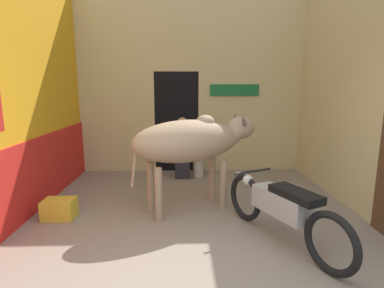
# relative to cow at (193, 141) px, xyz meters

# --- Properties ---
(wall_left_shopfront) EXTENTS (0.25, 4.10, 3.97)m
(wall_left_shopfront) POSITION_rel_cow_xyz_m (-2.49, 0.13, 0.85)
(wall_left_shopfront) COLOR orange
(wall_left_shopfront) RESTS_ON ground_plane
(wall_back_with_doorway) EXTENTS (4.86, 0.93, 3.97)m
(wall_back_with_doorway) POSITION_rel_cow_xyz_m (-0.07, 2.42, 0.64)
(wall_back_with_doorway) COLOR #D1BC84
(wall_back_with_doorway) RESTS_ON ground_plane
(wall_right_with_door) EXTENTS (0.22, 4.10, 3.97)m
(wall_right_with_door) POSITION_rel_cow_xyz_m (2.54, 0.10, 0.88)
(wall_right_with_door) COLOR #D1BC84
(wall_right_with_door) RESTS_ON ground_plane
(cow) EXTENTS (2.08, 1.28, 1.47)m
(cow) POSITION_rel_cow_xyz_m (0.00, 0.00, 0.00)
(cow) COLOR tan
(cow) RESTS_ON ground_plane
(motorcycle_near) EXTENTS (0.98, 1.93, 0.77)m
(motorcycle_near) POSITION_rel_cow_xyz_m (1.03, -1.06, -0.63)
(motorcycle_near) COLOR black
(motorcycle_near) RESTS_ON ground_plane
(shopkeeper_seated) EXTENTS (0.43, 0.34, 1.26)m
(shopkeeper_seated) POSITION_rel_cow_xyz_m (-0.17, 1.71, -0.41)
(shopkeeper_seated) COLOR #282833
(shopkeeper_seated) RESTS_ON ground_plane
(plastic_stool) EXTENTS (0.32, 0.32, 0.42)m
(plastic_stool) POSITION_rel_cow_xyz_m (0.16, 1.72, -0.84)
(plastic_stool) COLOR beige
(plastic_stool) RESTS_ON ground_plane
(crate) EXTENTS (0.44, 0.32, 0.28)m
(crate) POSITION_rel_cow_xyz_m (-1.95, -0.28, -0.93)
(crate) COLOR gold
(crate) RESTS_ON ground_plane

